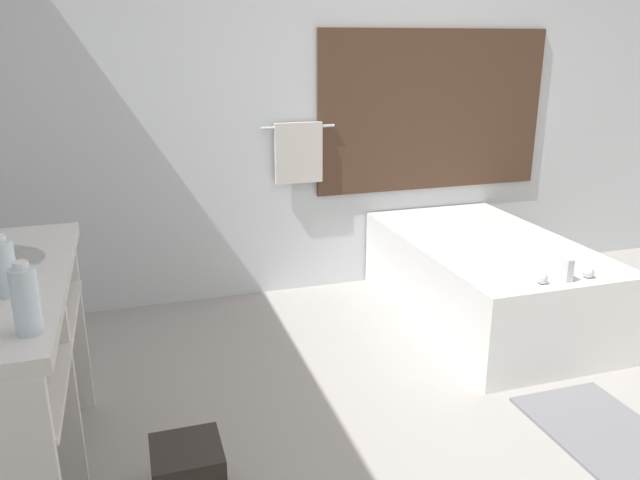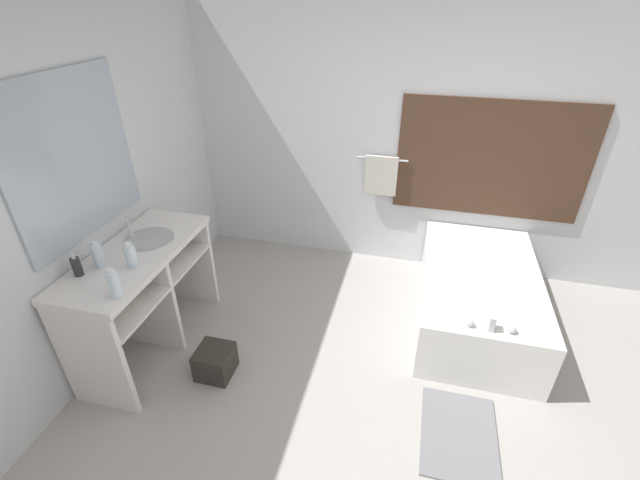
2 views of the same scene
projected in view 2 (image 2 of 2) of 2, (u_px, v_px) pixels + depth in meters
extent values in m
plane|color=#A8A39E|center=(375.00, 435.00, 2.88)|extent=(16.00, 16.00, 0.00)
cube|color=silver|center=(416.00, 139.00, 4.04)|extent=(7.40, 0.06, 2.70)
cube|color=#4C3323|center=(491.00, 160.00, 3.93)|extent=(1.70, 0.02, 1.10)
cylinder|color=silver|center=(382.00, 159.00, 4.15)|extent=(0.50, 0.02, 0.02)
cube|color=beige|center=(381.00, 176.00, 4.23)|extent=(0.32, 0.04, 0.40)
cube|color=silver|center=(31.00, 221.00, 2.65)|extent=(0.06, 7.40, 2.70)
cube|color=#A3B2C1|center=(73.00, 158.00, 2.85)|extent=(0.02, 1.10, 1.10)
cube|color=white|center=(134.00, 255.00, 3.16)|extent=(0.57, 1.31, 0.05)
cube|color=white|center=(142.00, 282.00, 3.29)|extent=(0.54, 1.24, 0.02)
cylinder|color=white|center=(150.00, 246.00, 3.34)|extent=(0.38, 0.38, 0.13)
cube|color=white|center=(93.00, 362.00, 2.87)|extent=(0.52, 0.04, 0.87)
cube|color=white|center=(147.00, 303.00, 3.40)|extent=(0.52, 0.04, 0.87)
cube|color=white|center=(187.00, 260.00, 3.92)|extent=(0.52, 0.04, 0.87)
cylinder|color=beige|center=(117.00, 301.00, 2.97)|extent=(0.13, 0.36, 0.13)
cylinder|color=beige|center=(168.00, 252.00, 3.51)|extent=(0.13, 0.36, 0.13)
cylinder|color=silver|center=(131.00, 235.00, 3.34)|extent=(0.04, 0.04, 0.02)
cylinder|color=silver|center=(128.00, 225.00, 3.29)|extent=(0.02, 0.02, 0.16)
cube|color=silver|center=(131.00, 218.00, 3.25)|extent=(0.07, 0.01, 0.01)
cube|color=white|center=(477.00, 296.00, 3.75)|extent=(0.96, 1.63, 0.52)
ellipsoid|color=white|center=(479.00, 286.00, 3.69)|extent=(0.69, 1.18, 0.30)
cube|color=silver|center=(492.00, 323.00, 2.99)|extent=(0.04, 0.07, 0.12)
sphere|color=silver|center=(470.00, 323.00, 3.03)|extent=(0.06, 0.06, 0.06)
sphere|color=silver|center=(512.00, 329.00, 2.97)|extent=(0.06, 0.06, 0.06)
cylinder|color=silver|center=(98.00, 255.00, 2.94)|extent=(0.07, 0.07, 0.18)
cylinder|color=white|center=(94.00, 243.00, 2.89)|extent=(0.04, 0.04, 0.02)
cylinder|color=silver|center=(114.00, 284.00, 2.66)|extent=(0.07, 0.07, 0.19)
cylinder|color=white|center=(110.00, 271.00, 2.60)|extent=(0.04, 0.04, 0.02)
cylinder|color=silver|center=(131.00, 256.00, 2.94)|extent=(0.07, 0.07, 0.18)
cylinder|color=white|center=(128.00, 244.00, 2.89)|extent=(0.04, 0.04, 0.02)
cylinder|color=#28282D|center=(77.00, 267.00, 2.87)|extent=(0.06, 0.06, 0.13)
cylinder|color=silver|center=(73.00, 256.00, 2.82)|extent=(0.03, 0.03, 0.03)
cube|color=#2D2823|center=(215.00, 362.00, 3.28)|extent=(0.26, 0.26, 0.24)
cube|color=slate|center=(459.00, 435.00, 2.87)|extent=(0.50, 0.69, 0.02)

